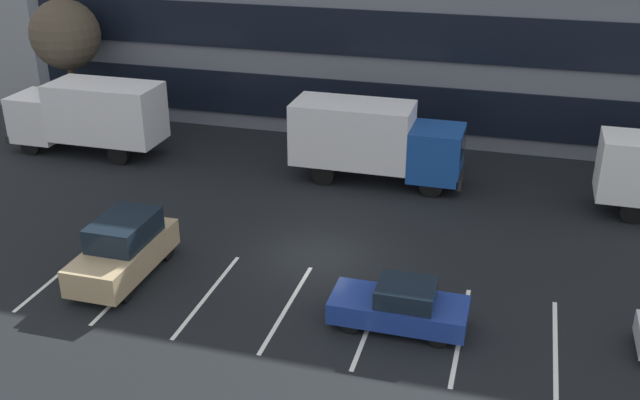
# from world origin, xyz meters

# --- Properties ---
(ground_plane) EXTENTS (120.00, 120.00, 0.00)m
(ground_plane) POSITION_xyz_m (0.00, 0.00, 0.00)
(ground_plane) COLOR black
(lot_markings) EXTENTS (16.94, 5.40, 0.01)m
(lot_markings) POSITION_xyz_m (0.00, -3.67, 0.00)
(lot_markings) COLOR silver
(lot_markings) RESTS_ON ground_plane
(box_truck_blue) EXTENTS (7.75, 2.57, 3.59)m
(box_truck_blue) POSITION_xyz_m (0.43, 7.55, 2.02)
(box_truck_blue) COLOR #194799
(box_truck_blue) RESTS_ON ground_plane
(box_truck_white) EXTENTS (7.81, 2.59, 3.62)m
(box_truck_white) POSITION_xyz_m (-13.83, 7.27, 2.04)
(box_truck_white) COLOR white
(box_truck_white) RESTS_ON ground_plane
(sedan_navy) EXTENTS (4.23, 1.77, 1.51)m
(sedan_navy) POSITION_xyz_m (3.71, -3.71, 0.71)
(sedan_navy) COLOR navy
(sedan_navy) RESTS_ON ground_plane
(suv_tan) EXTENTS (1.98, 4.66, 2.11)m
(suv_tan) POSITION_xyz_m (-6.10, -3.19, 1.02)
(suv_tan) COLOR tan
(suv_tan) RESTS_ON ground_plane
(bare_tree) EXTENTS (3.68, 3.68, 6.90)m
(bare_tree) POSITION_xyz_m (-17.00, 10.79, 5.04)
(bare_tree) COLOR #473323
(bare_tree) RESTS_ON ground_plane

